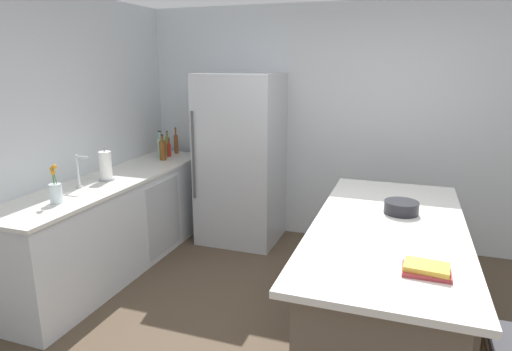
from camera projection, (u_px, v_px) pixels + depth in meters
wall_rear at (355, 127)px, 4.77m from camera, size 6.00×0.10×2.60m
wall_left at (11, 150)px, 3.49m from camera, size 0.10×6.00×2.60m
counter_run_left at (118, 222)px, 4.29m from camera, size 0.67×2.69×0.91m
kitchen_island at (384, 284)px, 3.07m from camera, size 1.00×2.24×0.91m
refrigerator at (241, 159)px, 4.85m from camera, size 0.86×0.77×1.87m
sink_faucet at (79, 171)px, 3.79m from camera, size 0.15×0.05×0.30m
flower_vase at (56, 191)px, 3.39m from camera, size 0.09×0.09×0.31m
paper_towel_roll at (106, 166)px, 4.05m from camera, size 0.14×0.14×0.31m
vinegar_bottle at (176, 144)px, 5.28m from camera, size 0.05×0.05×0.31m
olive_oil_bottle at (168, 145)px, 5.21m from camera, size 0.06×0.06×0.29m
hot_sauce_bottle at (169, 150)px, 5.10m from camera, size 0.04×0.04×0.21m
gin_bottle at (160, 147)px, 5.02m from camera, size 0.07×0.07×0.31m
whiskey_bottle at (163, 150)px, 4.91m from camera, size 0.08×0.08×0.29m
cookbook_stack at (426, 269)px, 2.26m from camera, size 0.24×0.17×0.05m
mixing_bowl at (401, 207)px, 3.16m from camera, size 0.24×0.24×0.09m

